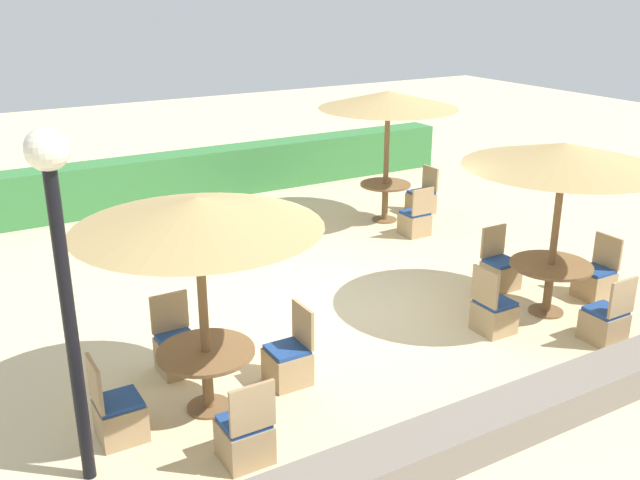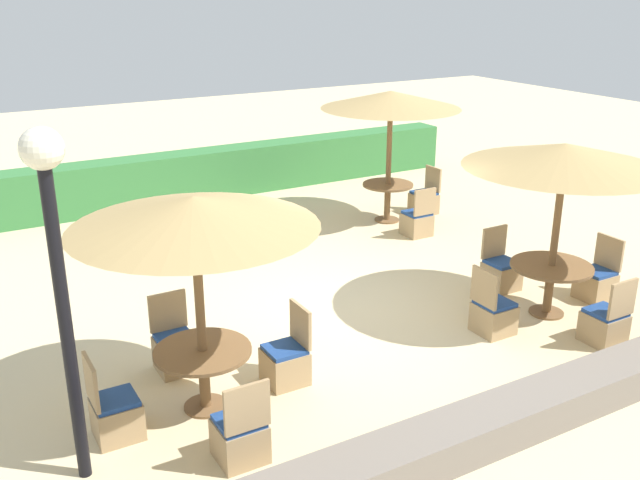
# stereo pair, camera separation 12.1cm
# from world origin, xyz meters

# --- Properties ---
(ground_plane) EXTENTS (40.00, 40.00, 0.00)m
(ground_plane) POSITION_xyz_m (0.00, 0.00, 0.00)
(ground_plane) COLOR beige
(hedge_row) EXTENTS (13.00, 0.70, 1.02)m
(hedge_row) POSITION_xyz_m (0.00, 6.41, 0.51)
(hedge_row) COLOR #387A3D
(hedge_row) RESTS_ON ground_plane
(stone_border) EXTENTS (10.00, 0.56, 0.39)m
(stone_border) POSITION_xyz_m (0.00, -3.32, 0.20)
(stone_border) COLOR slate
(stone_border) RESTS_ON ground_plane
(lamp_post) EXTENTS (0.36, 0.36, 3.32)m
(lamp_post) POSITION_xyz_m (-3.94, -1.80, 2.35)
(lamp_post) COLOR black
(lamp_post) RESTS_ON ground_plane
(parasol_back_right) EXTENTS (2.61, 2.61, 2.51)m
(parasol_back_right) POSITION_xyz_m (2.94, 3.08, 2.34)
(parasol_back_right) COLOR brown
(parasol_back_right) RESTS_ON ground_plane
(round_table_back_right) EXTENTS (0.97, 0.97, 0.75)m
(round_table_back_right) POSITION_xyz_m (2.94, 3.08, 0.57)
(round_table_back_right) COLOR brown
(round_table_back_right) RESTS_ON ground_plane
(patio_chair_back_right_south) EXTENTS (0.46, 0.46, 0.93)m
(patio_chair_back_right_south) POSITION_xyz_m (2.92, 2.10, 0.26)
(patio_chair_back_right_south) COLOR tan
(patio_chair_back_right_south) RESTS_ON ground_plane
(patio_chair_back_right_east) EXTENTS (0.46, 0.46, 0.93)m
(patio_chair_back_right_east) POSITION_xyz_m (3.87, 3.11, 0.26)
(patio_chair_back_right_east) COLOR tan
(patio_chair_back_right_east) RESTS_ON ground_plane
(parasol_front_left) EXTENTS (2.54, 2.54, 2.41)m
(parasol_front_left) POSITION_xyz_m (-2.53, -1.30, 2.24)
(parasol_front_left) COLOR brown
(parasol_front_left) RESTS_ON ground_plane
(round_table_front_left) EXTENTS (1.05, 1.05, 0.71)m
(round_table_front_left) POSITION_xyz_m (-2.53, -1.30, 0.56)
(round_table_front_left) COLOR brown
(round_table_front_left) RESTS_ON ground_plane
(patio_chair_front_left_south) EXTENTS (0.46, 0.46, 0.93)m
(patio_chair_front_left_south) POSITION_xyz_m (-2.57, -2.32, 0.26)
(patio_chair_front_left_south) COLOR tan
(patio_chair_front_left_south) RESTS_ON ground_plane
(patio_chair_front_left_west) EXTENTS (0.46, 0.46, 0.93)m
(patio_chair_front_left_west) POSITION_xyz_m (-3.52, -1.34, 0.26)
(patio_chair_front_left_west) COLOR tan
(patio_chair_front_left_west) RESTS_ON ground_plane
(patio_chair_front_left_north) EXTENTS (0.46, 0.46, 0.93)m
(patio_chair_front_left_north) POSITION_xyz_m (-2.54, -0.35, 0.26)
(patio_chair_front_left_north) COLOR tan
(patio_chair_front_left_north) RESTS_ON ground_plane
(patio_chair_front_left_east) EXTENTS (0.46, 0.46, 0.93)m
(patio_chair_front_left_east) POSITION_xyz_m (-1.52, -1.26, 0.26)
(patio_chair_front_left_east) COLOR tan
(patio_chair_front_left_east) RESTS_ON ground_plane
(parasol_front_right) EXTENTS (2.65, 2.65, 2.43)m
(parasol_front_right) POSITION_xyz_m (2.49, -1.47, 2.26)
(parasol_front_right) COLOR brown
(parasol_front_right) RESTS_ON ground_plane
(round_table_front_right) EXTENTS (1.12, 1.12, 0.73)m
(round_table_front_right) POSITION_xyz_m (2.49, -1.47, 0.59)
(round_table_front_right) COLOR brown
(round_table_front_right) RESTS_ON ground_plane
(patio_chair_front_right_west) EXTENTS (0.46, 0.46, 0.93)m
(patio_chair_front_right_west) POSITION_xyz_m (1.42, -1.52, 0.26)
(patio_chair_front_right_west) COLOR tan
(patio_chair_front_right_west) RESTS_ON ground_plane
(patio_chair_front_right_east) EXTENTS (0.46, 0.46, 0.93)m
(patio_chair_front_right_east) POSITION_xyz_m (3.50, -1.45, 0.26)
(patio_chair_front_right_east) COLOR tan
(patio_chair_front_right_east) RESTS_ON ground_plane
(patio_chair_front_right_south) EXTENTS (0.46, 0.46, 0.93)m
(patio_chair_front_right_south) POSITION_xyz_m (2.47, -2.45, 0.26)
(patio_chair_front_right_south) COLOR tan
(patio_chair_front_right_south) RESTS_ON ground_plane
(patio_chair_front_right_north) EXTENTS (0.46, 0.46, 0.93)m
(patio_chair_front_right_north) POSITION_xyz_m (2.54, -0.47, 0.26)
(patio_chair_front_right_north) COLOR tan
(patio_chair_front_right_north) RESTS_ON ground_plane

